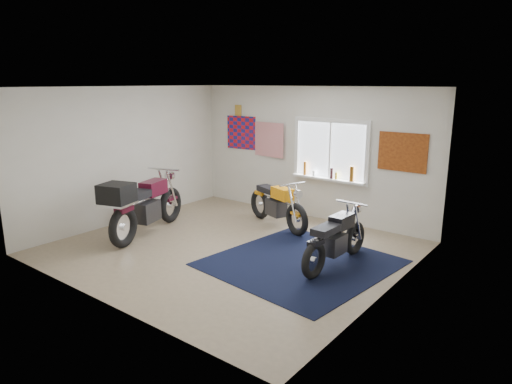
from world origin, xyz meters
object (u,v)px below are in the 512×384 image
Objects in this scene: maroon_tourer at (142,205)px; black_chrome_bike at (335,240)px; navy_rug at (300,263)px; yellow_triumph at (277,205)px.

black_chrome_bike is at bearing -91.94° from maroon_tourer.
maroon_tourer reaches higher than black_chrome_bike.
maroon_tourer is (-3.45, -0.94, 0.19)m from black_chrome_bike.
navy_rug is 1.42× the size of yellow_triumph.
yellow_triumph reaches higher than black_chrome_bike.
black_chrome_bike is (0.46, 0.25, 0.40)m from navy_rug.
navy_rug is 1.44× the size of black_chrome_bike.
black_chrome_bike reaches higher than navy_rug.
navy_rug is 1.16× the size of maroon_tourer.
black_chrome_bike is at bearing -9.48° from yellow_triumph.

